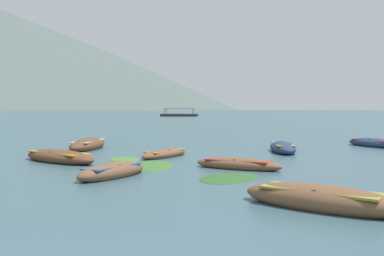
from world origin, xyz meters
TOP-DOWN VIEW (x-y plane):
  - ground_plane at (0.00, 1500.00)m, footprint 6000.00×6000.00m
  - mountain_2 at (-262.45, 1727.52)m, footprint 1631.10×1631.10m
  - rowboat_0 at (2.81, 11.43)m, footprint 3.35×2.49m
  - rowboat_2 at (11.80, 20.73)m, footprint 2.49×4.15m
  - rowboat_4 at (-4.35, 19.47)m, footprint 1.75×4.66m
  - rowboat_6 at (-1.43, 9.52)m, footprint 2.39×3.12m
  - rowboat_7 at (-4.29, 13.73)m, footprint 4.15×3.87m
  - rowboat_8 at (-0.03, 15.46)m, footprint 2.46×3.33m
  - rowboat_9 at (5.84, 17.74)m, footprint 1.49×4.08m
  - rowboat_10 at (3.82, 4.96)m, footprint 3.53×3.14m
  - ferry_0 at (-0.53, 126.09)m, footprint 11.20×5.56m
  - weed_patch_3 at (-1.72, 14.45)m, footprint 1.74×2.48m
  - weed_patch_4 at (-4.73, 16.13)m, footprint 2.71×1.77m
  - weed_patch_5 at (2.26, 9.21)m, footprint 2.69×3.05m
  - weed_patch_6 at (-0.42, 12.26)m, footprint 1.82×3.58m

SIDE VIEW (x-z plane):
  - ground_plane at x=0.00m, z-range 0.00..0.00m
  - weed_patch_3 at x=-1.72m, z-range -0.07..0.07m
  - weed_patch_4 at x=-4.73m, z-range -0.07..0.07m
  - weed_patch_5 at x=2.26m, z-range -0.07..0.07m
  - weed_patch_6 at x=-0.42m, z-range -0.07..0.07m
  - rowboat_8 at x=-0.03m, z-range -0.09..0.38m
  - rowboat_0 at x=2.81m, z-range -0.09..0.41m
  - rowboat_6 at x=-1.43m, z-range -0.11..0.47m
  - rowboat_2 at x=11.80m, z-range -0.11..0.50m
  - rowboat_7 at x=-4.29m, z-range -0.12..0.51m
  - rowboat_10 at x=3.82m, z-range -0.12..0.53m
  - rowboat_9 at x=5.84m, z-range -0.12..0.53m
  - rowboat_4 at x=-4.35m, z-range -0.14..0.60m
  - ferry_0 at x=-0.53m, z-range -0.82..1.71m
  - mountain_2 at x=-262.45m, z-range 0.00..511.68m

